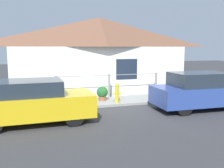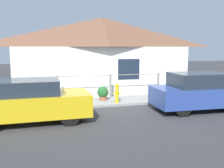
% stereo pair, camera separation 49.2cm
% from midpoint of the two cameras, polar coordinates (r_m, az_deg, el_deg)
% --- Properties ---
extents(ground_plane, '(60.00, 60.00, 0.00)m').
position_cam_midpoint_polar(ground_plane, '(10.28, 3.04, -5.16)').
color(ground_plane, '#38383A').
extents(sidewalk, '(24.00, 1.62, 0.10)m').
position_cam_midpoint_polar(sidewalk, '(11.02, 1.76, -3.96)').
color(sidewalk, gray).
rests_on(sidewalk, ground_plane).
extents(house, '(9.12, 2.23, 3.92)m').
position_cam_midpoint_polar(house, '(13.00, -1.08, 11.07)').
color(house, white).
rests_on(house, ground_plane).
extents(fence, '(4.90, 0.10, 1.09)m').
position_cam_midpoint_polar(fence, '(11.53, 0.85, -0.12)').
color(fence, gray).
rests_on(fence, sidewalk).
extents(car_left, '(3.73, 1.71, 1.39)m').
position_cam_midpoint_polar(car_left, '(8.35, -16.56, -3.75)').
color(car_left, gold).
rests_on(car_left, ground_plane).
extents(car_right, '(3.88, 1.72, 1.44)m').
position_cam_midpoint_polar(car_right, '(10.25, 21.13, -1.67)').
color(car_right, '#2D4793').
rests_on(car_right, ground_plane).
extents(fire_hydrant, '(0.36, 0.16, 0.83)m').
position_cam_midpoint_polar(fire_hydrant, '(10.42, 2.49, -1.96)').
color(fire_hydrant, yellow).
rests_on(fire_hydrant, sidewalk).
extents(potted_plant_near_hydrant, '(0.50, 0.50, 0.61)m').
position_cam_midpoint_polar(potted_plant_near_hydrant, '(10.93, -0.80, -2.04)').
color(potted_plant_near_hydrant, '#9E5638').
rests_on(potted_plant_near_hydrant, sidewalk).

